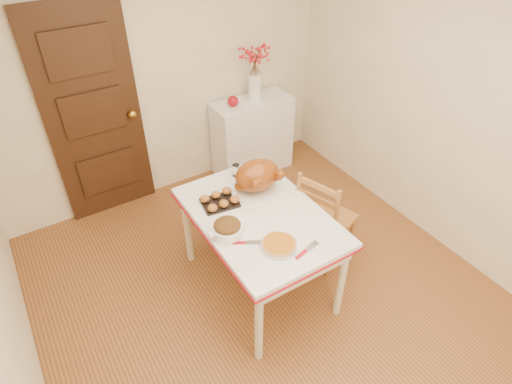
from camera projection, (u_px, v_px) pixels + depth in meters
floor at (275, 304)px, 3.58m from camera, size 3.50×4.00×0.00m
wall_back at (162, 77)px, 4.15m from camera, size 3.50×0.00×2.50m
wall_right at (457, 115)px, 3.55m from camera, size 0.00×4.00×2.50m
door_back at (94, 118)px, 3.97m from camera, size 0.85×0.06×2.06m
sideboard at (252, 136)px, 4.87m from camera, size 0.87×0.38×0.87m
kitchen_table at (259, 251)px, 3.51m from camera, size 0.90×1.32×0.79m
chair_oak at (326, 217)px, 3.73m from camera, size 0.53×0.53×0.95m
berry_vase at (255, 73)px, 4.44m from camera, size 0.31×0.31×0.60m
apple at (233, 101)px, 4.48m from camera, size 0.12×0.12×0.12m
turkey_platter at (257, 177)px, 3.42m from camera, size 0.52×0.46×0.27m
pumpkin_pie at (279, 244)px, 2.98m from camera, size 0.28×0.28×0.05m
stuffing_dish at (227, 228)px, 3.07m from camera, size 0.30×0.25×0.11m
rolls_tray at (220, 200)px, 3.35m from camera, size 0.30×0.25×0.07m
pie_server at (307, 250)px, 2.97m from camera, size 0.23×0.12×0.01m
carving_knife at (250, 242)px, 3.02m from camera, size 0.24×0.17×0.01m
drinking_glass at (236, 170)px, 3.63m from camera, size 0.08×0.08×0.11m
shaker_pair at (266, 166)px, 3.70m from camera, size 0.10×0.05×0.09m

